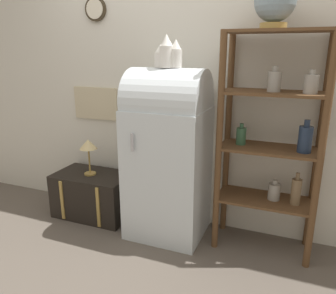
{
  "coord_description": "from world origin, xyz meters",
  "views": [
    {
      "loc": [
        0.97,
        -2.14,
        1.56
      ],
      "look_at": [
        0.0,
        0.27,
        0.78
      ],
      "focal_mm": 35.0,
      "sensor_mm": 36.0,
      "label": 1
    }
  ],
  "objects_px": {
    "refrigerator": "(168,152)",
    "desk_lamp": "(88,147)",
    "vase_left": "(161,57)",
    "vase_right": "(176,55)",
    "vase_center": "(167,52)",
    "globe": "(275,2)",
    "suitcase_trunk": "(93,194)"
  },
  "relations": [
    {
      "from": "vase_left",
      "to": "desk_lamp",
      "type": "distance_m",
      "value": 1.09
    },
    {
      "from": "suitcase_trunk",
      "to": "globe",
      "type": "distance_m",
      "value": 2.26
    },
    {
      "from": "globe",
      "to": "vase_left",
      "type": "relative_size",
      "value": 1.81
    },
    {
      "from": "desk_lamp",
      "to": "refrigerator",
      "type": "bearing_deg",
      "value": -0.53
    },
    {
      "from": "refrigerator",
      "to": "suitcase_trunk",
      "type": "distance_m",
      "value": 0.95
    },
    {
      "from": "refrigerator",
      "to": "suitcase_trunk",
      "type": "bearing_deg",
      "value": 178.5
    },
    {
      "from": "vase_center",
      "to": "vase_right",
      "type": "distance_m",
      "value": 0.07
    },
    {
      "from": "vase_left",
      "to": "vase_right",
      "type": "relative_size",
      "value": 0.82
    },
    {
      "from": "vase_left",
      "to": "desk_lamp",
      "type": "xyz_separation_m",
      "value": [
        -0.73,
        0.0,
        -0.81
      ]
    },
    {
      "from": "refrigerator",
      "to": "desk_lamp",
      "type": "relative_size",
      "value": 4.14
    },
    {
      "from": "suitcase_trunk",
      "to": "desk_lamp",
      "type": "distance_m",
      "value": 0.49
    },
    {
      "from": "vase_center",
      "to": "vase_left",
      "type": "bearing_deg",
      "value": 164.03
    },
    {
      "from": "globe",
      "to": "vase_center",
      "type": "bearing_deg",
      "value": -176.42
    },
    {
      "from": "vase_left",
      "to": "vase_right",
      "type": "bearing_deg",
      "value": 1.86
    },
    {
      "from": "vase_center",
      "to": "desk_lamp",
      "type": "height_order",
      "value": "vase_center"
    },
    {
      "from": "globe",
      "to": "vase_right",
      "type": "height_order",
      "value": "globe"
    },
    {
      "from": "vase_center",
      "to": "vase_right",
      "type": "bearing_deg",
      "value": 16.67
    },
    {
      "from": "refrigerator",
      "to": "vase_center",
      "type": "relative_size",
      "value": 5.73
    },
    {
      "from": "refrigerator",
      "to": "suitcase_trunk",
      "type": "height_order",
      "value": "refrigerator"
    },
    {
      "from": "globe",
      "to": "vase_center",
      "type": "distance_m",
      "value": 0.83
    },
    {
      "from": "vase_right",
      "to": "refrigerator",
      "type": "bearing_deg",
      "value": -172.95
    },
    {
      "from": "refrigerator",
      "to": "suitcase_trunk",
      "type": "xyz_separation_m",
      "value": [
        -0.79,
        0.02,
        -0.53
      ]
    },
    {
      "from": "refrigerator",
      "to": "vase_center",
      "type": "height_order",
      "value": "vase_center"
    },
    {
      "from": "vase_right",
      "to": "desk_lamp",
      "type": "distance_m",
      "value": 1.19
    },
    {
      "from": "vase_center",
      "to": "desk_lamp",
      "type": "xyz_separation_m",
      "value": [
        -0.79,
        0.02,
        -0.84
      ]
    },
    {
      "from": "vase_left",
      "to": "vase_center",
      "type": "height_order",
      "value": "vase_center"
    },
    {
      "from": "globe",
      "to": "vase_right",
      "type": "relative_size",
      "value": 1.49
    },
    {
      "from": "vase_right",
      "to": "desk_lamp",
      "type": "height_order",
      "value": "vase_right"
    },
    {
      "from": "refrigerator",
      "to": "desk_lamp",
      "type": "xyz_separation_m",
      "value": [
        -0.8,
        0.01,
        -0.04
      ]
    },
    {
      "from": "desk_lamp",
      "to": "vase_center",
      "type": "bearing_deg",
      "value": -1.44
    },
    {
      "from": "refrigerator",
      "to": "vase_left",
      "type": "relative_size",
      "value": 8.17
    },
    {
      "from": "vase_center",
      "to": "desk_lamp",
      "type": "relative_size",
      "value": 0.72
    }
  ]
}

